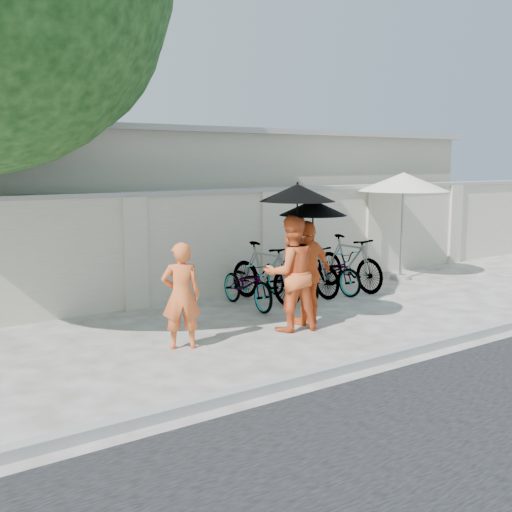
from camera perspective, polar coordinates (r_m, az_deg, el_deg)
ground at (r=9.71m, az=2.69°, el=-7.19°), size 80.00×80.00×0.00m
kerb at (r=8.49m, az=9.97°, el=-9.20°), size 40.00×0.16×0.12m
compound_wall at (r=12.64m, az=-2.80°, el=1.08°), size 20.00×0.30×2.00m
building_behind at (r=16.35m, az=-7.20°, el=4.80°), size 14.00×6.00×3.20m
monk_left at (r=9.02m, az=-6.67°, el=-3.52°), size 0.65×0.55×1.51m
monk_center at (r=9.92m, az=3.11°, el=-1.53°), size 1.02×0.88×1.80m
parasol_center at (r=9.75m, az=3.70°, el=5.63°), size 1.15×1.15×1.25m
monk_right at (r=10.33m, az=4.64°, el=-1.49°), size 1.03×0.53×1.68m
parasol_right at (r=10.16m, az=5.09°, el=4.32°), size 1.08×1.08×1.06m
patio_umbrella at (r=14.50m, az=12.98°, el=6.34°), size 2.16×2.16×2.37m
bike_0 at (r=11.53m, az=-0.74°, el=-2.50°), size 0.68×1.67×0.86m
bike_1 at (r=11.94m, az=0.85°, el=-1.48°), size 0.73×1.91×1.12m
bike_2 at (r=12.16m, az=3.24°, el=-1.94°), size 0.65×1.66×0.86m
bike_3 at (r=12.59m, az=4.65°, el=-1.17°), size 0.55×1.75×1.04m
bike_4 at (r=12.90m, az=6.61°, el=-1.36°), size 0.67×1.69×0.87m
bike_5 at (r=13.23m, az=8.27°, el=-0.59°), size 0.55×1.87×1.12m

